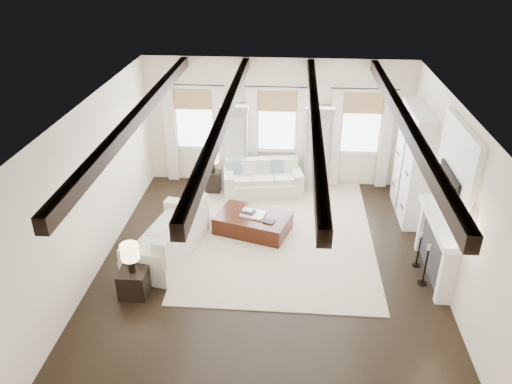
# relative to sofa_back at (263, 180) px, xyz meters

# --- Properties ---
(ground) EXTENTS (7.50, 7.50, 0.00)m
(ground) POSITION_rel_sofa_back_xyz_m (0.31, -3.11, -0.33)
(ground) COLOR black
(ground) RESTS_ON ground
(room_shell) EXTENTS (6.54, 7.54, 3.22)m
(room_shell) POSITION_rel_sofa_back_xyz_m (1.05, -2.22, 1.56)
(room_shell) COLOR white
(room_shell) RESTS_ON ground
(area_rug) EXTENTS (3.93, 5.01, 0.02)m
(area_rug) POSITION_rel_sofa_back_xyz_m (0.49, -1.91, -0.32)
(area_rug) COLOR beige
(area_rug) RESTS_ON ground
(sofa_back) EXTENTS (2.02, 1.15, 0.82)m
(sofa_back) POSITION_rel_sofa_back_xyz_m (0.00, 0.00, 0.00)
(sofa_back) COLOR beige
(sofa_back) RESTS_ON ground
(sofa_left) EXTENTS (1.42, 2.32, 0.93)m
(sofa_left) POSITION_rel_sofa_back_xyz_m (-1.66, -2.83, 0.05)
(sofa_left) COLOR beige
(sofa_left) RESTS_ON ground
(ottoman) EXTENTS (1.75, 1.37, 0.40)m
(ottoman) POSITION_rel_sofa_back_xyz_m (-0.09, -1.85, -0.13)
(ottoman) COLOR black
(ottoman) RESTS_ON ground
(tray) EXTENTS (0.59, 0.51, 0.04)m
(tray) POSITION_rel_sofa_back_xyz_m (-0.08, -1.84, 0.09)
(tray) COLOR white
(tray) RESTS_ON ottoman
(book_lower) EXTENTS (0.31, 0.27, 0.04)m
(book_lower) POSITION_rel_sofa_back_xyz_m (-0.18, -1.82, 0.13)
(book_lower) COLOR #262628
(book_lower) RESTS_ON tray
(book_upper) EXTENTS (0.26, 0.23, 0.03)m
(book_upper) POSITION_rel_sofa_back_xyz_m (-0.19, -1.79, 0.17)
(book_upper) COLOR beige
(book_upper) RESTS_ON book_lower
(book_loose) EXTENTS (0.28, 0.24, 0.03)m
(book_loose) POSITION_rel_sofa_back_xyz_m (0.27, -2.10, 0.09)
(book_loose) COLOR #262628
(book_loose) RESTS_ON ottoman
(side_table_front) EXTENTS (0.49, 0.49, 0.49)m
(side_table_front) POSITION_rel_sofa_back_xyz_m (-2.03, -4.11, -0.09)
(side_table_front) COLOR black
(side_table_front) RESTS_ON ground
(lamp_front) EXTENTS (0.32, 0.32, 0.55)m
(lamp_front) POSITION_rel_sofa_back_xyz_m (-2.03, -4.11, 0.54)
(lamp_front) COLOR black
(lamp_front) RESTS_ON side_table_front
(side_table_back) EXTENTS (0.36, 0.36, 0.54)m
(side_table_back) POSITION_rel_sofa_back_xyz_m (-1.23, -0.06, -0.06)
(side_table_back) COLOR black
(side_table_back) RESTS_ON ground
(lamp_back) EXTENTS (0.32, 0.32, 0.56)m
(lamp_back) POSITION_rel_sofa_back_xyz_m (-1.23, -0.06, 0.59)
(lamp_back) COLOR black
(lamp_back) RESTS_ON side_table_back
(candlestick_near) EXTENTS (0.18, 0.18, 0.86)m
(candlestick_near) POSITION_rel_sofa_back_xyz_m (3.21, -3.42, 0.03)
(candlestick_near) COLOR black
(candlestick_near) RESTS_ON ground
(candlestick_far) EXTENTS (0.16, 0.16, 0.77)m
(candlestick_far) POSITION_rel_sofa_back_xyz_m (3.21, -2.85, -0.01)
(candlestick_far) COLOR black
(candlestick_far) RESTS_ON ground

